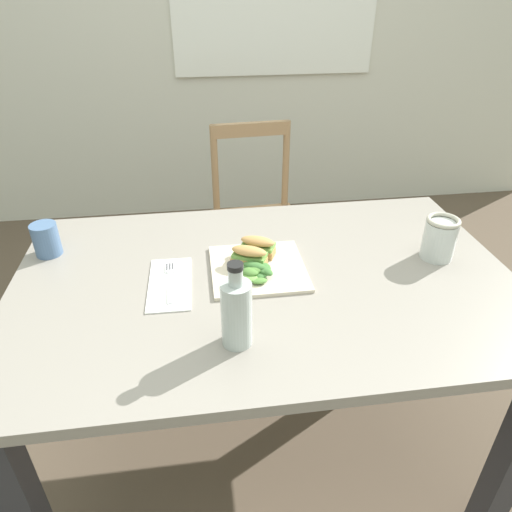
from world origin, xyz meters
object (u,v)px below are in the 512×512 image
object	(u,v)px
plate_lunch	(258,268)
bottle_cold_brew	(237,316)
sandwich_half_back	(258,246)
dining_table	(265,312)
fork_on_napkin	(170,279)
sandwich_half_front	(249,256)
chair_wooden_far	(257,221)
cup_extra_side	(46,239)
mason_jar_iced_tea	(439,240)

from	to	relation	value
plate_lunch	bottle_cold_brew	xyz separation A→B (m)	(-0.09, -0.28, 0.07)
sandwich_half_back	dining_table	bearing A→B (deg)	-86.81
dining_table	plate_lunch	bearing A→B (deg)	109.99
fork_on_napkin	bottle_cold_brew	world-z (taller)	bottle_cold_brew
plate_lunch	sandwich_half_front	size ratio (longest dim) A/B	2.38
dining_table	sandwich_half_back	bearing A→B (deg)	93.19
dining_table	chair_wooden_far	distance (m)	0.91
chair_wooden_far	sandwich_half_front	distance (m)	0.91
sandwich_half_front	bottle_cold_brew	bearing A→B (deg)	-102.29
chair_wooden_far	cup_extra_side	world-z (taller)	chair_wooden_far
sandwich_half_front	bottle_cold_brew	distance (m)	0.31
bottle_cold_brew	mason_jar_iced_tea	world-z (taller)	bottle_cold_brew
mason_jar_iced_tea	cup_extra_side	size ratio (longest dim) A/B	1.29
sandwich_half_back	mason_jar_iced_tea	xyz separation A→B (m)	(0.51, -0.07, 0.02)
chair_wooden_far	mason_jar_iced_tea	distance (m)	1.01
dining_table	mason_jar_iced_tea	xyz separation A→B (m)	(0.50, 0.03, 0.18)
plate_lunch	sandwich_half_back	bearing A→B (deg)	82.58
sandwich_half_front	plate_lunch	bearing A→B (deg)	-33.58
fork_on_napkin	mason_jar_iced_tea	distance (m)	0.76
plate_lunch	dining_table	bearing A→B (deg)	-70.01
sandwich_half_front	cup_extra_side	distance (m)	0.59
plate_lunch	cup_extra_side	world-z (taller)	cup_extra_side
cup_extra_side	sandwich_half_back	bearing A→B (deg)	-9.80
sandwich_half_front	sandwich_half_back	distance (m)	0.06
dining_table	cup_extra_side	size ratio (longest dim) A/B	14.09
chair_wooden_far	mason_jar_iced_tea	xyz separation A→B (m)	(0.40, -0.86, 0.35)
plate_lunch	sandwich_half_front	world-z (taller)	sandwich_half_front
chair_wooden_far	plate_lunch	distance (m)	0.91
chair_wooden_far	plate_lunch	world-z (taller)	chair_wooden_far
sandwich_half_front	fork_on_napkin	distance (m)	0.22
chair_wooden_far	bottle_cold_brew	world-z (taller)	bottle_cold_brew
chair_wooden_far	cup_extra_side	xyz separation A→B (m)	(-0.71, -0.68, 0.34)
dining_table	sandwich_half_front	world-z (taller)	sandwich_half_front
fork_on_napkin	chair_wooden_far	bearing A→B (deg)	67.61
bottle_cold_brew	cup_extra_side	world-z (taller)	bottle_cold_brew
sandwich_half_front	mason_jar_iced_tea	xyz separation A→B (m)	(0.54, -0.02, 0.02)
fork_on_napkin	cup_extra_side	distance (m)	0.40
fork_on_napkin	sandwich_half_back	bearing A→B (deg)	18.73
mason_jar_iced_tea	cup_extra_side	bearing A→B (deg)	171.16
dining_table	fork_on_napkin	world-z (taller)	fork_on_napkin
fork_on_napkin	bottle_cold_brew	bearing A→B (deg)	-59.79
sandwich_half_front	bottle_cold_brew	size ratio (longest dim) A/B	0.52
cup_extra_side	fork_on_napkin	bearing A→B (deg)	-28.19
sandwich_half_front	bottle_cold_brew	xyz separation A→B (m)	(-0.06, -0.30, 0.04)
bottle_cold_brew	sandwich_half_front	bearing A→B (deg)	77.71
dining_table	sandwich_half_back	distance (m)	0.19
fork_on_napkin	bottle_cold_brew	distance (m)	0.31
sandwich_half_front	mason_jar_iced_tea	bearing A→B (deg)	-2.03
sandwich_half_back	bottle_cold_brew	bearing A→B (deg)	-105.38
chair_wooden_far	fork_on_napkin	size ratio (longest dim) A/B	4.70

